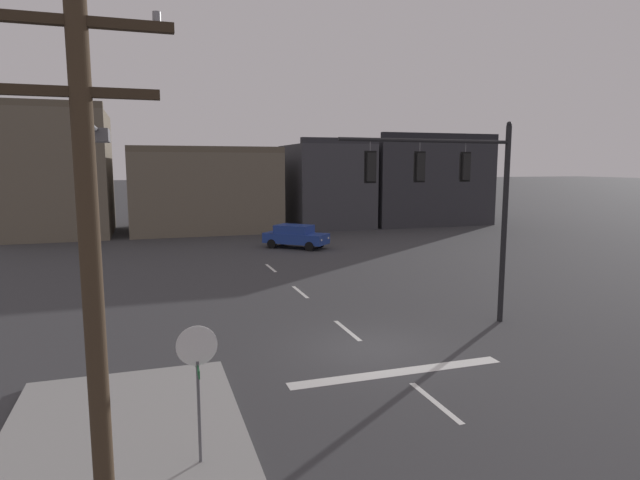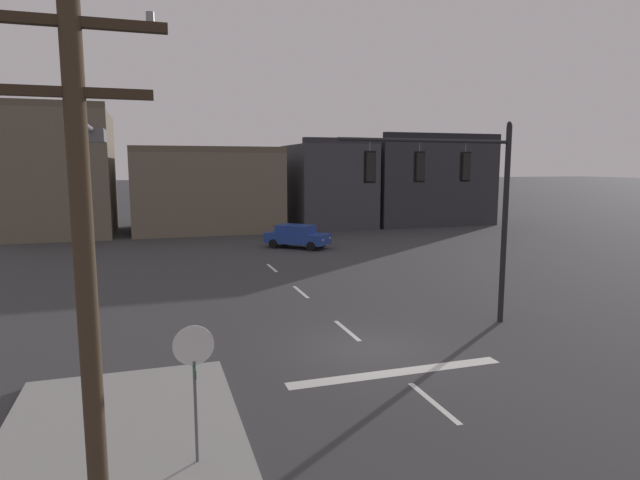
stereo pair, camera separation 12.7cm
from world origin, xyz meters
name	(u,v)px [view 2 (the right image)]	position (x,y,z in m)	size (l,w,h in m)	color
ground_plane	(369,349)	(0.00, 0.00, 0.00)	(400.00, 400.00, 0.00)	#353538
sidewalk_near_corner	(121,446)	(-7.18, -4.00, 0.07)	(5.00, 8.00, 0.15)	gray
stop_bar_paint	(397,372)	(0.00, -2.00, 0.00)	(6.40, 0.50, 0.01)	silver
lane_centreline	(347,330)	(0.00, 2.00, 0.00)	(0.16, 26.40, 0.01)	silver
signal_mast_near_side	(458,189)	(3.72, 1.14, 4.95)	(6.71, 0.66, 7.28)	black
stop_sign	(194,361)	(-5.75, -5.16, 2.14)	(0.76, 0.64, 2.83)	#56565B
car_lot_nearside	(297,236)	(3.28, 20.62, 0.86)	(4.47, 4.29, 1.61)	navy
utility_pole	(87,267)	(-7.21, -7.68, 4.49)	(2.20, 2.51, 8.02)	#423323
building_row	(267,183)	(3.91, 33.21, 4.06)	(42.62, 9.86, 10.43)	#665B4C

